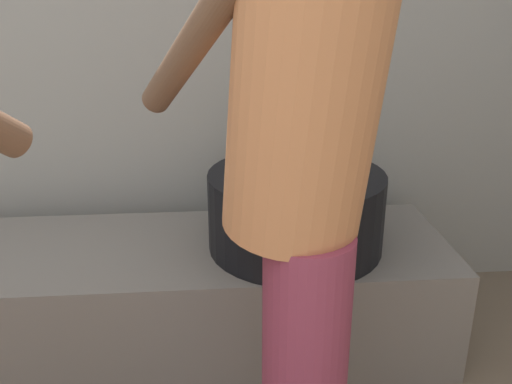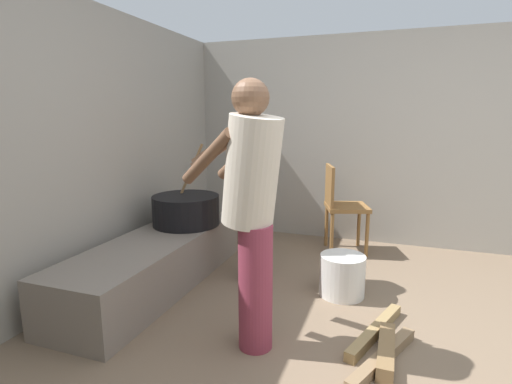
% 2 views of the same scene
% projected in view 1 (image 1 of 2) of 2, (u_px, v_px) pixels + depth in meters
% --- Properties ---
extents(hearth_ledge, '(1.96, 0.60, 0.40)m').
position_uv_depth(hearth_ledge, '(170.00, 296.00, 1.99)').
color(hearth_ledge, slate).
rests_on(hearth_ledge, ground_plane).
extents(cooking_pot_main, '(0.59, 0.59, 0.72)m').
position_uv_depth(cooking_pot_main, '(296.00, 210.00, 1.87)').
color(cooking_pot_main, black).
rests_on(cooking_pot_main, hearth_ledge).
extents(cook_in_orange_shirt, '(0.59, 0.73, 1.56)m').
position_uv_depth(cook_in_orange_shirt, '(302.00, 171.00, 1.15)').
color(cook_in_orange_shirt, '#8C3347').
rests_on(cook_in_orange_shirt, ground_plane).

